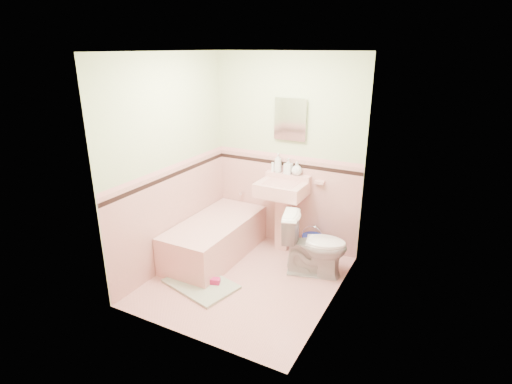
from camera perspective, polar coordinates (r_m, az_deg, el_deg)
The scene contains 32 objects.
floor at distance 4.79m, azimuth -1.42°, elevation -12.24°, with size 2.20×2.20×0.00m, color #E09B92.
ceiling at distance 4.06m, azimuth -1.74°, elevation 19.20°, with size 2.20×2.20×0.00m, color white.
wall_back at distance 5.21m, azimuth 4.37°, elevation 5.39°, with size 2.50×2.50×0.00m, color #F7EAC9.
wall_front at distance 3.41m, azimuth -10.64°, elevation -2.86°, with size 2.50×2.50×0.00m, color #F7EAC9.
wall_left at distance 4.81m, azimuth -12.04°, elevation 3.79°, with size 2.50×2.50×0.00m, color #F7EAC9.
wall_right at distance 3.90m, azimuth 11.38°, elevation 0.04°, with size 2.50×2.50×0.00m, color #F7EAC9.
wainscot_back at distance 5.40m, azimuth 4.14°, elevation -1.33°, with size 2.00×2.00×0.00m, color #E2A197.
wainscot_front at distance 3.71m, azimuth -9.88°, elevation -12.10°, with size 2.00×2.00×0.00m, color #E2A197.
wainscot_left at distance 5.02m, azimuth -11.41°, elevation -3.38°, with size 2.20×2.20×0.00m, color #E2A197.
wainscot_right at distance 4.16m, azimuth 10.61°, elevation -8.39°, with size 2.20×2.20×0.00m, color #E2A197.
accent_back at distance 5.23m, azimuth 4.25°, elevation 3.97°, with size 2.00×2.00×0.00m, color black.
accent_front at distance 3.47m, azimuth -10.32°, elevation -4.74°, with size 2.00×2.00×0.00m, color black.
accent_left at distance 4.84m, azimuth -11.76°, elevation 2.28°, with size 2.20×2.20×0.00m, color black.
accent_right at distance 3.95m, azimuth 11.00°, elevation -1.70°, with size 2.20×2.20×0.00m, color black.
cap_back at distance 5.21m, azimuth 4.28°, elevation 5.03°, with size 2.00×2.00×0.00m, color pink.
cap_front at distance 3.43m, azimuth -10.42°, elevation -3.22°, with size 2.00×2.00×0.00m, color pink.
cap_left at distance 4.81m, azimuth -11.85°, elevation 3.42°, with size 2.20×2.20×0.00m, color pink.
cap_right at distance 3.91m, azimuth 11.10°, elevation -0.33°, with size 2.20×2.20×0.00m, color pink.
bathtub at distance 5.22m, azimuth -5.76°, elevation -6.67°, with size 0.70×1.50×0.45m, color #DB9D94.
tub_faucet at distance 5.62m, azimuth -1.89°, elevation -0.09°, with size 0.04×0.04×0.12m, color silver.
sink at distance 5.24m, azimuth 3.60°, elevation -3.53°, with size 0.60×0.49×0.94m, color #DB9D94, non-canonical shape.
sink_faucet at distance 5.19m, azimuth 4.35°, elevation 1.88°, with size 0.02×0.02×0.10m, color silver.
medicine_cabinet at distance 5.07m, azimuth 4.89°, elevation 10.18°, with size 0.36×0.04×0.45m, color white.
soap_dish at distance 5.10m, azimuth 8.94°, elevation 1.37°, with size 0.12×0.07×0.04m, color #DB9D94.
soap_bottle_left at distance 5.23m, azimuth 3.12°, elevation 4.13°, with size 0.10×0.10×0.25m, color #B2B2B2.
soap_bottle_mid at distance 5.18m, azimuth 4.58°, elevation 3.66°, with size 0.09×0.09×0.20m, color #B2B2B2.
soap_bottle_right at distance 5.14m, azimuth 5.77°, elevation 3.33°, with size 0.14×0.14×0.17m, color #B2B2B2.
tube at distance 5.28m, azimuth 2.38°, elevation 3.54°, with size 0.04×0.04×0.12m, color white.
toilet at distance 4.79m, azimuth 8.25°, elevation -7.33°, with size 0.42×0.74×0.75m, color white.
bucket at distance 5.31m, azimuth 7.88°, elevation -7.41°, with size 0.27×0.27×0.27m, color #1A2CA9, non-canonical shape.
bath_mat at distance 4.72m, azimuth -7.77°, elevation -12.73°, with size 0.78×0.52×0.03m, color #9EA98D.
shoe at distance 4.68m, azimuth -6.09°, elevation -12.34°, with size 0.16×0.07×0.06m, color #BF1E59.
Camera 1 is at (1.99, -3.54, 2.54)m, focal length 28.39 mm.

